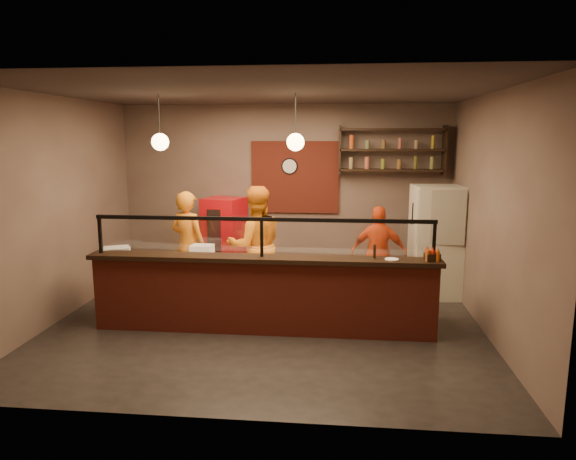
# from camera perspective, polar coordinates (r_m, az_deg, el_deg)

# --- Properties ---
(floor) EXTENTS (6.00, 6.00, 0.00)m
(floor) POSITION_cam_1_polar(r_m,az_deg,el_deg) (7.40, -2.49, -10.44)
(floor) COLOR black
(floor) RESTS_ON ground
(ceiling) EXTENTS (6.00, 6.00, 0.00)m
(ceiling) POSITION_cam_1_polar(r_m,az_deg,el_deg) (6.95, -2.70, 15.08)
(ceiling) COLOR #39302C
(ceiling) RESTS_ON wall_back
(wall_back) EXTENTS (6.00, 0.00, 6.00)m
(wall_back) POSITION_cam_1_polar(r_m,az_deg,el_deg) (9.46, -0.40, 4.09)
(wall_back) COLOR #6C5A4F
(wall_back) RESTS_ON floor
(wall_left) EXTENTS (0.00, 5.00, 5.00)m
(wall_left) POSITION_cam_1_polar(r_m,az_deg,el_deg) (8.00, -24.38, 2.05)
(wall_left) COLOR #6C5A4F
(wall_left) RESTS_ON floor
(wall_right) EXTENTS (0.00, 5.00, 5.00)m
(wall_right) POSITION_cam_1_polar(r_m,az_deg,el_deg) (7.21, 21.74, 1.43)
(wall_right) COLOR #6C5A4F
(wall_right) RESTS_ON floor
(wall_front) EXTENTS (6.00, 0.00, 6.00)m
(wall_front) POSITION_cam_1_polar(r_m,az_deg,el_deg) (4.58, -7.12, -2.60)
(wall_front) COLOR #6C5A4F
(wall_front) RESTS_ON floor
(brick_patch) EXTENTS (1.60, 0.04, 1.30)m
(brick_patch) POSITION_cam_1_polar(r_m,az_deg,el_deg) (9.38, 0.80, 5.88)
(brick_patch) COLOR maroon
(brick_patch) RESTS_ON wall_back
(service_counter) EXTENTS (4.60, 0.25, 1.00)m
(service_counter) POSITION_cam_1_polar(r_m,az_deg,el_deg) (6.96, -2.88, -7.45)
(service_counter) COLOR maroon
(service_counter) RESTS_ON floor
(counter_ledge) EXTENTS (4.70, 0.37, 0.06)m
(counter_ledge) POSITION_cam_1_polar(r_m,az_deg,el_deg) (6.81, -2.92, -3.20)
(counter_ledge) COLOR black
(counter_ledge) RESTS_ON service_counter
(worktop_cabinet) EXTENTS (4.60, 0.75, 0.85)m
(worktop_cabinet) POSITION_cam_1_polar(r_m,az_deg,el_deg) (7.45, -2.29, -6.84)
(worktop_cabinet) COLOR gray
(worktop_cabinet) RESTS_ON floor
(worktop) EXTENTS (4.60, 0.75, 0.05)m
(worktop) POSITION_cam_1_polar(r_m,az_deg,el_deg) (7.33, -2.32, -3.48)
(worktop) COLOR white
(worktop) RESTS_ON worktop_cabinet
(sneeze_guard) EXTENTS (4.50, 0.05, 0.52)m
(sneeze_guard) POSITION_cam_1_polar(r_m,az_deg,el_deg) (6.74, -2.94, -0.39)
(sneeze_guard) COLOR white
(sneeze_guard) RESTS_ON counter_ledge
(wall_shelving) EXTENTS (1.84, 0.28, 0.85)m
(wall_shelving) POSITION_cam_1_polar(r_m,az_deg,el_deg) (9.22, 11.44, 8.71)
(wall_shelving) COLOR black
(wall_shelving) RESTS_ON wall_back
(wall_clock) EXTENTS (0.30, 0.04, 0.30)m
(wall_clock) POSITION_cam_1_polar(r_m,az_deg,el_deg) (9.37, 0.18, 7.10)
(wall_clock) COLOR black
(wall_clock) RESTS_ON wall_back
(pendant_left) EXTENTS (0.24, 0.24, 0.77)m
(pendant_left) POSITION_cam_1_polar(r_m,az_deg,el_deg) (7.48, -14.02, 9.48)
(pendant_left) COLOR black
(pendant_left) RESTS_ON ceiling
(pendant_right) EXTENTS (0.24, 0.24, 0.77)m
(pendant_right) POSITION_cam_1_polar(r_m,az_deg,el_deg) (7.08, 0.84, 9.75)
(pendant_right) COLOR black
(pendant_right) RESTS_ON ceiling
(cook_left) EXTENTS (0.76, 0.63, 1.77)m
(cook_left) POSITION_cam_1_polar(r_m,az_deg,el_deg) (8.56, -11.02, -1.61)
(cook_left) COLOR orange
(cook_left) RESTS_ON floor
(cook_mid) EXTENTS (1.10, 0.98, 1.88)m
(cook_mid) POSITION_cam_1_polar(r_m,az_deg,el_deg) (8.08, -3.62, -1.74)
(cook_mid) COLOR orange
(cook_mid) RESTS_ON floor
(cook_right) EXTENTS (0.93, 0.45, 1.53)m
(cook_right) POSITION_cam_1_polar(r_m,az_deg,el_deg) (8.46, 10.06, -2.53)
(cook_right) COLOR #DE4314
(cook_right) RESTS_ON floor
(fridge) EXTENTS (0.83, 0.78, 1.85)m
(fridge) POSITION_cam_1_polar(r_m,az_deg,el_deg) (8.78, 16.09, -1.27)
(fridge) COLOR beige
(fridge) RESTS_ON floor
(red_cooler) EXTENTS (0.81, 0.77, 1.54)m
(red_cooler) POSITION_cam_1_polar(r_m,az_deg,el_deg) (9.42, -7.07, -1.11)
(red_cooler) COLOR red
(red_cooler) RESTS_ON floor
(pizza_dough) EXTENTS (0.57, 0.57, 0.01)m
(pizza_dough) POSITION_cam_1_polar(r_m,az_deg,el_deg) (7.37, 1.59, -3.16)
(pizza_dough) COLOR beige
(pizza_dough) RESTS_ON worktop
(prep_tub_a) EXTENTS (0.32, 0.28, 0.14)m
(prep_tub_a) POSITION_cam_1_polar(r_m,az_deg,el_deg) (7.84, -18.17, -2.39)
(prep_tub_a) COLOR silver
(prep_tub_a) RESTS_ON worktop
(prep_tub_b) EXTENTS (0.32, 0.27, 0.16)m
(prep_tub_b) POSITION_cam_1_polar(r_m,az_deg,el_deg) (7.66, -9.52, -2.23)
(prep_tub_b) COLOR silver
(prep_tub_b) RESTS_ON worktop
(prep_tub_c) EXTENTS (0.42, 0.39, 0.17)m
(prep_tub_c) POSITION_cam_1_polar(r_m,az_deg,el_deg) (7.74, -18.51, -2.44)
(prep_tub_c) COLOR white
(prep_tub_c) RESTS_ON worktop
(rolling_pin) EXTENTS (0.30, 0.18, 0.05)m
(rolling_pin) POSITION_cam_1_polar(r_m,az_deg,el_deg) (7.38, -8.10, -3.06)
(rolling_pin) COLOR yellow
(rolling_pin) RESTS_ON worktop
(condiment_caddy) EXTENTS (0.21, 0.18, 0.10)m
(condiment_caddy) POSITION_cam_1_polar(r_m,az_deg,el_deg) (6.81, 15.71, -2.91)
(condiment_caddy) COLOR black
(condiment_caddy) RESTS_ON counter_ledge
(pepper_mill) EXTENTS (0.05, 0.05, 0.18)m
(pepper_mill) POSITION_cam_1_polar(r_m,az_deg,el_deg) (6.79, 9.59, -2.36)
(pepper_mill) COLOR black
(pepper_mill) RESTS_ON counter_ledge
(small_plate) EXTENTS (0.22, 0.22, 0.01)m
(small_plate) POSITION_cam_1_polar(r_m,az_deg,el_deg) (6.75, 11.46, -3.21)
(small_plate) COLOR white
(small_plate) RESTS_ON counter_ledge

